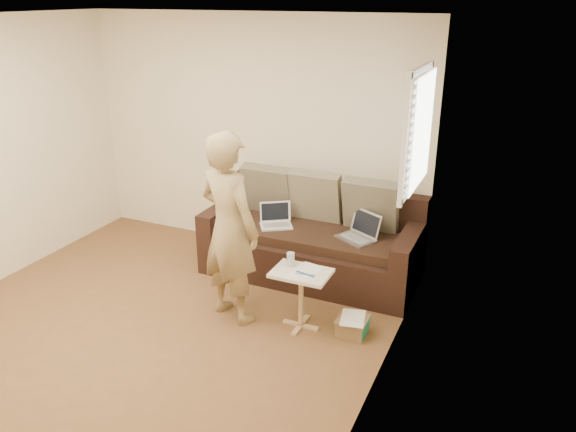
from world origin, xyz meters
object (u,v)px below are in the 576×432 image
Objects in this scene: person at (230,228)px; side_table at (301,299)px; striped_box at (352,326)px; drinking_glass at (291,259)px; laptop_silver at (355,240)px; sofa at (312,237)px; laptop_white at (276,227)px.

person is 3.19× the size of side_table.
person reaches higher than side_table.
striped_box is (1.10, 0.15, -0.79)m from person.
drinking_glass is (0.52, 0.15, -0.26)m from person.
side_table is (-0.20, -0.89, -0.25)m from laptop_silver.
laptop_silver reaches higher than striped_box.
sofa reaches higher than laptop_white.
person reaches higher than drinking_glass.
striped_box is at bearing -44.28° from laptop_silver.
laptop_silver is at bearing -113.28° from person.
person is 1.37m from striped_box.
laptop_white reaches higher than striped_box.
laptop_white is at bearing 143.98° from striped_box.
side_table reaches higher than striped_box.
laptop_silver is 0.97m from striped_box.
sofa is 6.01× the size of laptop_silver.
sofa reaches higher than laptop_silver.
sofa is 6.83× the size of laptop_white.
laptop_white is 0.96m from drinking_glass.
side_table is (0.64, 0.08, -0.60)m from person.
side_table is 2.11× the size of striped_box.
sofa is 1.02m from side_table.
person is at bearing -123.09° from laptop_white.
sofa is 4.02× the size of side_table.
sofa reaches higher than side_table.
laptop_silver reaches higher than laptop_white.
person is at bearing -163.76° from drinking_glass.
sofa is 0.93m from drinking_glass.
sofa is at bearing -90.79° from person.
laptop_silver is 0.94m from side_table.
drinking_glass is at bearing 151.91° from side_table.
laptop_silver is at bearing 67.86° from drinking_glass.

